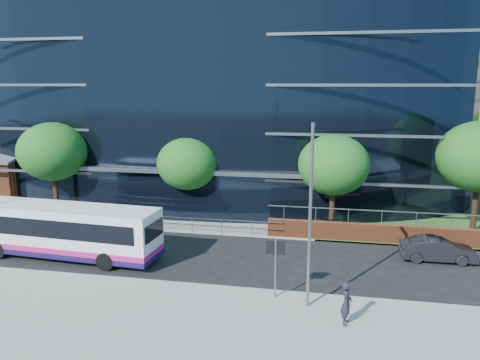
% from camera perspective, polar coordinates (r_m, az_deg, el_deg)
% --- Properties ---
extents(ground, '(200.00, 200.00, 0.00)m').
position_cam_1_polar(ground, '(24.39, -6.06, -11.81)').
color(ground, black).
rests_on(ground, ground).
extents(pavement_near, '(80.00, 8.00, 0.15)m').
position_cam_1_polar(pavement_near, '(20.13, -10.39, -17.08)').
color(pavement_near, gray).
rests_on(pavement_near, ground).
extents(kerb, '(80.00, 0.25, 0.16)m').
position_cam_1_polar(kerb, '(23.49, -6.79, -12.57)').
color(kerb, gray).
rests_on(kerb, ground).
extents(yellow_line_outer, '(80.00, 0.08, 0.01)m').
position_cam_1_polar(yellow_line_outer, '(23.69, -6.63, -12.54)').
color(yellow_line_outer, gold).
rests_on(yellow_line_outer, ground).
extents(yellow_line_inner, '(80.00, 0.08, 0.01)m').
position_cam_1_polar(yellow_line_inner, '(23.82, -6.52, -12.40)').
color(yellow_line_inner, gold).
rests_on(yellow_line_inner, ground).
extents(far_forecourt, '(50.00, 8.00, 0.10)m').
position_cam_1_polar(far_forecourt, '(36.07, -10.12, -4.01)').
color(far_forecourt, gray).
rests_on(far_forecourt, ground).
extents(glass_office, '(44.00, 23.10, 16.00)m').
position_cam_1_polar(glass_office, '(43.58, -3.32, 9.43)').
color(glass_office, black).
rests_on(glass_office, ground).
extents(guard_railings, '(24.00, 0.05, 1.10)m').
position_cam_1_polar(guard_railings, '(33.15, -15.88, -4.31)').
color(guard_railings, slate).
rests_on(guard_railings, ground).
extents(street_sign, '(0.85, 0.09, 2.80)m').
position_cam_1_polar(street_sign, '(21.28, 4.36, -9.13)').
color(street_sign, slate).
rests_on(street_sign, pavement_near).
extents(tree_far_a, '(4.95, 4.95, 6.98)m').
position_cam_1_polar(tree_far_a, '(36.51, -21.87, 3.23)').
color(tree_far_a, black).
rests_on(tree_far_a, ground).
extents(tree_far_b, '(4.29, 4.29, 6.05)m').
position_cam_1_polar(tree_far_b, '(32.81, -6.41, 1.98)').
color(tree_far_b, black).
rests_on(tree_far_b, ground).
extents(tree_far_c, '(4.62, 4.62, 6.51)m').
position_cam_1_polar(tree_far_c, '(30.80, 11.35, 1.81)').
color(tree_far_c, black).
rests_on(tree_far_c, ground).
extents(tree_far_d, '(5.28, 5.28, 7.44)m').
position_cam_1_polar(tree_far_d, '(33.02, 27.21, 2.54)').
color(tree_far_d, black).
rests_on(tree_far_d, ground).
extents(tree_dist_e, '(4.62, 4.62, 6.51)m').
position_cam_1_polar(tree_dist_e, '(63.96, 26.74, 5.81)').
color(tree_dist_e, black).
rests_on(tree_dist_e, ground).
extents(streetlight_east, '(0.15, 0.77, 8.00)m').
position_cam_1_polar(streetlight_east, '(19.90, 8.57, -3.76)').
color(streetlight_east, slate).
rests_on(streetlight_east, pavement_near).
extents(city_bus, '(11.18, 3.29, 2.99)m').
position_cam_1_polar(city_bus, '(28.17, -20.46, -5.81)').
color(city_bus, silver).
rests_on(city_bus, ground).
extents(parked_car, '(4.05, 1.50, 1.32)m').
position_cam_1_polar(parked_car, '(28.42, 22.96, -7.82)').
color(parked_car, black).
rests_on(parked_car, ground).
extents(pedestrian, '(0.50, 0.69, 1.79)m').
position_cam_1_polar(pedestrian, '(19.88, 12.86, -14.43)').
color(pedestrian, black).
rests_on(pedestrian, pavement_near).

